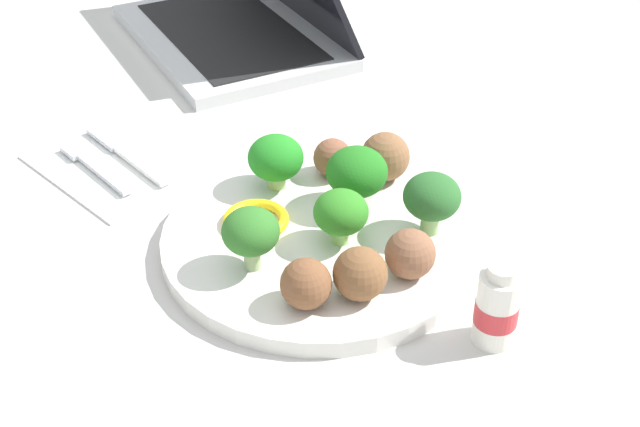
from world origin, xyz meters
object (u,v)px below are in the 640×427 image
broccoli_floret_front_left (251,232)px  meatball_back_right (385,157)px  napkin (113,165)px  pepper_ring_center (256,220)px  meatball_far_rim (413,251)px  meatball_mid_right (306,284)px  yogurt_bottle (497,307)px  plate (320,239)px  meatball_front_right (333,158)px  broccoli_floret_mid_left (357,173)px  meatball_near_rim (360,274)px  broccoli_floret_near_rim (432,198)px  fork (94,164)px  broccoli_floret_mid_right (276,158)px  laptop (243,13)px  knife (124,152)px  broccoli_floret_front_right (339,214)px

broccoli_floret_front_left → meatball_back_right: broccoli_floret_front_left is taller
broccoli_floret_front_left → napkin: broccoli_floret_front_left is taller
broccoli_floret_front_left → pepper_ring_center: 0.07m
meatball_back_right → meatball_far_rim: meatball_back_right is taller
meatball_back_right → meatball_mid_right: size_ratio=1.15×
yogurt_bottle → plate: bearing=-3.1°
meatball_mid_right → meatball_front_right: (0.10, -0.16, -0.00)m
meatball_back_right → meatball_front_right: bearing=31.4°
broccoli_floret_mid_left → broccoli_floret_front_left: (0.01, 0.13, 0.00)m
plate → meatball_back_right: 0.11m
meatball_back_right → meatball_near_rim: 0.18m
broccoli_floret_near_rim → meatball_near_rim: (-0.00, 0.11, -0.01)m
meatball_far_rim → meatball_near_rim: (0.02, 0.05, 0.00)m
fork → yogurt_bottle: (-0.44, -0.03, 0.03)m
pepper_ring_center → meatball_near_rim: bearing=170.9°
plate → broccoli_floret_front_left: size_ratio=4.99×
broccoli_floret_mid_right → fork: size_ratio=0.44×
broccoli_floret_mid_left → broccoli_floret_front_left: bearing=83.6°
plate → laptop: laptop is taller
plate → pepper_ring_center: 0.06m
broccoli_floret_front_left → meatball_far_rim: broccoli_floret_front_left is taller
broccoli_floret_mid_right → meatball_near_rim: 0.17m
meatball_back_right → meatball_front_right: 0.05m
broccoli_floret_mid_left → pepper_ring_center: size_ratio=0.99×
broccoli_floret_mid_right → broccoli_floret_near_rim: size_ratio=0.92×
broccoli_floret_front_left → meatball_front_right: size_ratio=1.49×
fork → laptop: (0.10, -0.33, 0.03)m
knife → meatball_back_right: bearing=-155.0°
plate → fork: plate is taller
napkin → laptop: laptop is taller
broccoli_floret_front_right → pepper_ring_center: size_ratio=0.85×
meatball_front_right → napkin: meatball_front_right is taller
broccoli_floret_mid_right → meatball_back_right: (-0.07, -0.08, -0.01)m
meatball_mid_right → meatball_front_right: meatball_mid_right is taller
fork → laptop: bearing=-73.1°
meatball_far_rim → broccoli_floret_mid_left: bearing=-28.0°
broccoli_floret_mid_right → napkin: broccoli_floret_mid_right is taller
broccoli_floret_front_right → pepper_ring_center: (0.07, 0.02, -0.03)m
meatball_back_right → broccoli_floret_front_right: bearing=104.6°
plate → napkin: 0.25m
broccoli_floret_near_rim → meatball_far_rim: bearing=108.2°
broccoli_floret_near_rim → laptop: bearing=-28.0°
pepper_ring_center → fork: bearing=4.8°
meatball_near_rim → yogurt_bottle: 0.11m
plate → yogurt_bottle: size_ratio=3.87×
meatball_back_right → meatball_far_rim: size_ratio=1.13×
fork → broccoli_floret_front_right: bearing=-171.8°
fork → knife: (-0.00, -0.04, -0.00)m
broccoli_floret_front_left → meatball_far_rim: size_ratio=1.34×
broccoli_floret_near_rim → meatball_back_right: 0.09m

